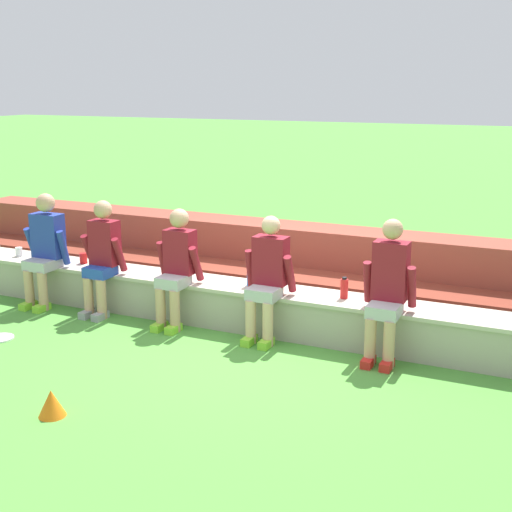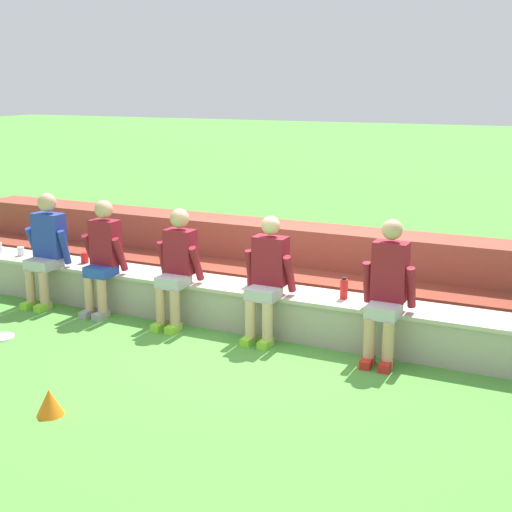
{
  "view_description": "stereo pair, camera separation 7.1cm",
  "coord_description": "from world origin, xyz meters",
  "px_view_note": "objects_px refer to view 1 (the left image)",
  "views": [
    {
      "loc": [
        2.89,
        -6.25,
        2.6
      ],
      "look_at": [
        -0.12,
        0.25,
        0.81
      ],
      "focal_mm": 48.76,
      "sensor_mm": 36.0,
      "label": 1
    },
    {
      "loc": [
        2.95,
        -6.22,
        2.6
      ],
      "look_at": [
        -0.12,
        0.25,
        0.81
      ],
      "focal_mm": 48.76,
      "sensor_mm": 36.0,
      "label": 2
    }
  ],
  "objects_px": {
    "water_bottle_mid_left": "(250,274)",
    "plastic_cup_middle": "(19,252)",
    "person_left_of_center": "(102,255)",
    "sports_cone": "(52,403)",
    "person_right_of_center": "(267,276)",
    "water_bottle_mid_right": "(344,288)",
    "frisbee": "(0,338)",
    "person_far_right": "(388,288)",
    "plastic_cup_left_end": "(83,258)",
    "person_far_left": "(45,247)",
    "person_center": "(176,265)"
  },
  "relations": [
    {
      "from": "person_center",
      "to": "frisbee",
      "type": "distance_m",
      "value": 1.98
    },
    {
      "from": "person_center",
      "to": "plastic_cup_left_end",
      "type": "bearing_deg",
      "value": 168.68
    },
    {
      "from": "water_bottle_mid_right",
      "to": "water_bottle_mid_left",
      "type": "xyz_separation_m",
      "value": [
        -1.07,
        0.01,
        0.02
      ]
    },
    {
      "from": "person_far_right",
      "to": "plastic_cup_left_end",
      "type": "distance_m",
      "value": 3.84
    },
    {
      "from": "plastic_cup_middle",
      "to": "water_bottle_mid_left",
      "type": "bearing_deg",
      "value": 0.68
    },
    {
      "from": "person_far_left",
      "to": "plastic_cup_left_end",
      "type": "xyz_separation_m",
      "value": [
        0.29,
        0.33,
        -0.18
      ]
    },
    {
      "from": "person_left_of_center",
      "to": "sports_cone",
      "type": "relative_size",
      "value": 5.9
    },
    {
      "from": "frisbee",
      "to": "sports_cone",
      "type": "xyz_separation_m",
      "value": [
        1.67,
        -1.13,
        0.1
      ]
    },
    {
      "from": "frisbee",
      "to": "person_center",
      "type": "bearing_deg",
      "value": 38.77
    },
    {
      "from": "person_left_of_center",
      "to": "person_center",
      "type": "relative_size",
      "value": 1.02
    },
    {
      "from": "person_left_of_center",
      "to": "person_far_left",
      "type": "bearing_deg",
      "value": -179.32
    },
    {
      "from": "person_far_left",
      "to": "plastic_cup_left_end",
      "type": "distance_m",
      "value": 0.48
    },
    {
      "from": "person_center",
      "to": "person_right_of_center",
      "type": "distance_m",
      "value": 1.07
    },
    {
      "from": "person_right_of_center",
      "to": "water_bottle_mid_right",
      "type": "relative_size",
      "value": 5.76
    },
    {
      "from": "water_bottle_mid_right",
      "to": "frisbee",
      "type": "distance_m",
      "value": 3.62
    },
    {
      "from": "water_bottle_mid_right",
      "to": "frisbee",
      "type": "xyz_separation_m",
      "value": [
        -3.27,
        -1.44,
        -0.56
      ]
    },
    {
      "from": "water_bottle_mid_right",
      "to": "sports_cone",
      "type": "height_order",
      "value": "water_bottle_mid_right"
    },
    {
      "from": "water_bottle_mid_left",
      "to": "frisbee",
      "type": "relative_size",
      "value": 0.99
    },
    {
      "from": "person_right_of_center",
      "to": "frisbee",
      "type": "relative_size",
      "value": 4.67
    },
    {
      "from": "person_far_left",
      "to": "plastic_cup_left_end",
      "type": "bearing_deg",
      "value": 48.42
    },
    {
      "from": "person_far_right",
      "to": "sports_cone",
      "type": "distance_m",
      "value": 3.19
    },
    {
      "from": "person_left_of_center",
      "to": "frisbee",
      "type": "distance_m",
      "value": 1.42
    },
    {
      "from": "person_far_left",
      "to": "person_far_right",
      "type": "relative_size",
      "value": 0.99
    },
    {
      "from": "water_bottle_mid_right",
      "to": "plastic_cup_left_end",
      "type": "bearing_deg",
      "value": 179.52
    },
    {
      "from": "person_right_of_center",
      "to": "person_far_left",
      "type": "bearing_deg",
      "value": -178.88
    },
    {
      "from": "water_bottle_mid_right",
      "to": "plastic_cup_middle",
      "type": "xyz_separation_m",
      "value": [
        -4.29,
        -0.03,
        -0.05
      ]
    },
    {
      "from": "person_far_left",
      "to": "frisbee",
      "type": "bearing_deg",
      "value": -73.32
    },
    {
      "from": "plastic_cup_left_end",
      "to": "plastic_cup_middle",
      "type": "relative_size",
      "value": 1.11
    },
    {
      "from": "person_left_of_center",
      "to": "person_center",
      "type": "xyz_separation_m",
      "value": [
        0.97,
        0.02,
        -0.01
      ]
    },
    {
      "from": "frisbee",
      "to": "person_far_right",
      "type": "bearing_deg",
      "value": 17.31
    },
    {
      "from": "person_right_of_center",
      "to": "plastic_cup_left_end",
      "type": "distance_m",
      "value": 2.59
    },
    {
      "from": "water_bottle_mid_right",
      "to": "water_bottle_mid_left",
      "type": "relative_size",
      "value": 0.82
    },
    {
      "from": "water_bottle_mid_left",
      "to": "plastic_cup_middle",
      "type": "relative_size",
      "value": 2.4
    },
    {
      "from": "person_left_of_center",
      "to": "frisbee",
      "type": "bearing_deg",
      "value": -112.75
    },
    {
      "from": "sports_cone",
      "to": "person_far_left",
      "type": "bearing_deg",
      "value": 131.49
    },
    {
      "from": "water_bottle_mid_left",
      "to": "frisbee",
      "type": "xyz_separation_m",
      "value": [
        -2.2,
        -1.45,
        -0.59
      ]
    },
    {
      "from": "person_far_left",
      "to": "person_center",
      "type": "bearing_deg",
      "value": 1.0
    },
    {
      "from": "person_left_of_center",
      "to": "plastic_cup_middle",
      "type": "relative_size",
      "value": 11.57
    },
    {
      "from": "person_far_left",
      "to": "person_left_of_center",
      "type": "height_order",
      "value": "person_far_left"
    },
    {
      "from": "person_far_left",
      "to": "person_center",
      "type": "relative_size",
      "value": 1.04
    },
    {
      "from": "sports_cone",
      "to": "person_center",
      "type": "bearing_deg",
      "value": 95.32
    },
    {
      "from": "person_far_right",
      "to": "water_bottle_mid_right",
      "type": "relative_size",
      "value": 6.08
    },
    {
      "from": "person_far_left",
      "to": "person_center",
      "type": "distance_m",
      "value": 1.8
    },
    {
      "from": "water_bottle_mid_left",
      "to": "plastic_cup_middle",
      "type": "xyz_separation_m",
      "value": [
        -3.22,
        -0.04,
        -0.07
      ]
    },
    {
      "from": "person_center",
      "to": "person_far_right",
      "type": "distance_m",
      "value": 2.33
    },
    {
      "from": "water_bottle_mid_left",
      "to": "plastic_cup_left_end",
      "type": "xyz_separation_m",
      "value": [
        -2.25,
        0.02,
        -0.07
      ]
    },
    {
      "from": "sports_cone",
      "to": "plastic_cup_left_end",
      "type": "bearing_deg",
      "value": 123.37
    },
    {
      "from": "water_bottle_mid_left",
      "to": "person_center",
      "type": "bearing_deg",
      "value": -159.21
    },
    {
      "from": "person_far_left",
      "to": "water_bottle_mid_left",
      "type": "relative_size",
      "value": 4.93
    },
    {
      "from": "plastic_cup_middle",
      "to": "sports_cone",
      "type": "relative_size",
      "value": 0.51
    }
  ]
}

